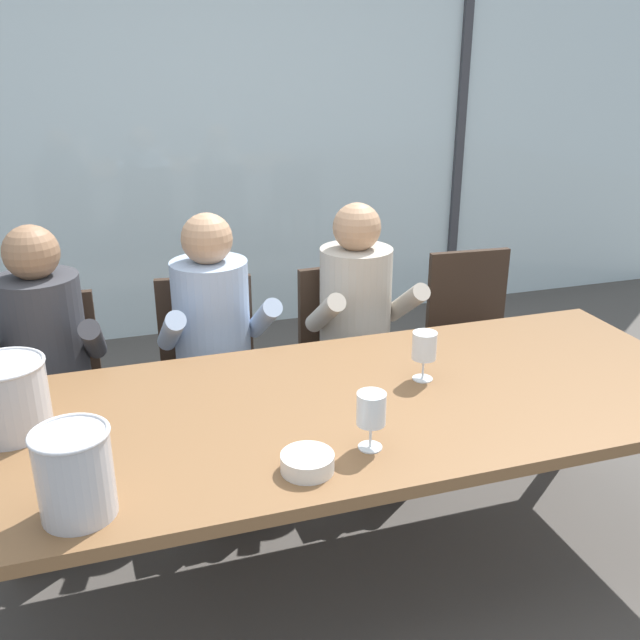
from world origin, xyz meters
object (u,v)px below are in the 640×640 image
(dining_table, at_px, (352,417))
(person_charcoal_jacket, at_px, (45,359))
(chair_left_of_center, at_px, (208,363))
(wine_glass_center_pour, at_px, (424,348))
(wine_glass_near_bucket, at_px, (371,411))
(chair_near_curtain, at_px, (48,387))
(person_pale_blue_shirt, at_px, (217,339))
(chair_center, at_px, (349,347))
(ice_bucket_primary, at_px, (75,472))
(chair_right_of_center, at_px, (474,327))
(ice_bucket_secondary, at_px, (7,397))
(person_beige_jumper, at_px, (362,321))
(tasting_bowl, at_px, (307,462))

(dining_table, height_order, person_charcoal_jacket, person_charcoal_jacket)
(chair_left_of_center, xyz_separation_m, wine_glass_center_pour, (0.62, -0.85, 0.34))
(dining_table, height_order, wine_glass_near_bucket, wine_glass_near_bucket)
(chair_near_curtain, height_order, wine_glass_center_pour, wine_glass_center_pour)
(chair_near_curtain, relative_size, person_pale_blue_shirt, 0.73)
(wine_glass_center_pour, bearing_deg, chair_center, 87.54)
(wine_glass_center_pour, bearing_deg, ice_bucket_primary, -159.29)
(dining_table, height_order, chair_right_of_center, chair_right_of_center)
(person_charcoal_jacket, distance_m, ice_bucket_secondary, 0.68)
(chair_near_curtain, relative_size, chair_left_of_center, 1.00)
(dining_table, bearing_deg, person_beige_jumper, 66.98)
(chair_left_of_center, bearing_deg, person_pale_blue_shirt, -73.22)
(person_pale_blue_shirt, distance_m, tasting_bowl, 1.12)
(person_pale_blue_shirt, relative_size, wine_glass_center_pour, 6.81)
(wine_glass_center_pour, bearing_deg, person_beige_jumper, 86.32)
(chair_left_of_center, relative_size, person_beige_jumper, 0.73)
(wine_glass_near_bucket, bearing_deg, chair_left_of_center, 103.23)
(person_beige_jumper, xyz_separation_m, wine_glass_center_pour, (-0.05, -0.70, 0.17))
(chair_left_of_center, distance_m, wine_glass_center_pour, 1.10)
(ice_bucket_primary, height_order, wine_glass_near_bucket, ice_bucket_primary)
(ice_bucket_primary, height_order, tasting_bowl, ice_bucket_primary)
(person_charcoal_jacket, xyz_separation_m, person_beige_jumper, (1.31, -0.00, 0.00))
(chair_right_of_center, relative_size, wine_glass_center_pour, 4.97)
(person_pale_blue_shirt, height_order, wine_glass_center_pour, person_pale_blue_shirt)
(person_charcoal_jacket, xyz_separation_m, wine_glass_near_bucket, (0.93, -1.06, 0.17))
(dining_table, distance_m, chair_left_of_center, 0.99)
(dining_table, xyz_separation_m, chair_left_of_center, (-0.34, 0.92, -0.16))
(person_beige_jumper, bearing_deg, person_charcoal_jacket, 177.93)
(chair_left_of_center, relative_size, chair_center, 1.00)
(wine_glass_center_pour, bearing_deg, ice_bucket_secondary, 177.88)
(ice_bucket_secondary, bearing_deg, tasting_bowl, -30.87)
(person_beige_jumper, bearing_deg, person_pale_blue_shirt, 177.92)
(ice_bucket_primary, xyz_separation_m, wine_glass_near_bucket, (0.79, 0.07, -0.00))
(chair_center, height_order, tasting_bowl, chair_center)
(wine_glass_near_bucket, bearing_deg, tasting_bowl, -164.65)
(tasting_bowl, bearing_deg, person_beige_jumper, 62.31)
(chair_center, distance_m, chair_right_of_center, 0.68)
(chair_center, bearing_deg, tasting_bowl, -118.47)
(person_beige_jumper, xyz_separation_m, wine_glass_near_bucket, (-0.38, -1.06, 0.17))
(chair_left_of_center, height_order, chair_center, same)
(wine_glass_near_bucket, bearing_deg, person_pale_blue_shirt, 103.80)
(chair_right_of_center, relative_size, person_charcoal_jacket, 0.73)
(ice_bucket_secondary, bearing_deg, dining_table, -6.63)
(chair_left_of_center, distance_m, person_pale_blue_shirt, 0.23)
(person_pale_blue_shirt, height_order, ice_bucket_primary, person_pale_blue_shirt)
(chair_center, bearing_deg, chair_right_of_center, -0.15)
(chair_center, height_order, person_pale_blue_shirt, person_pale_blue_shirt)
(chair_right_of_center, distance_m, ice_bucket_primary, 2.27)
(wine_glass_near_bucket, bearing_deg, wine_glass_center_pour, 46.88)
(chair_near_curtain, xyz_separation_m, chair_center, (1.32, 0.01, 0.00))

